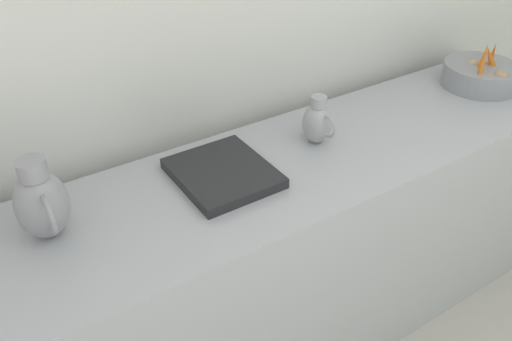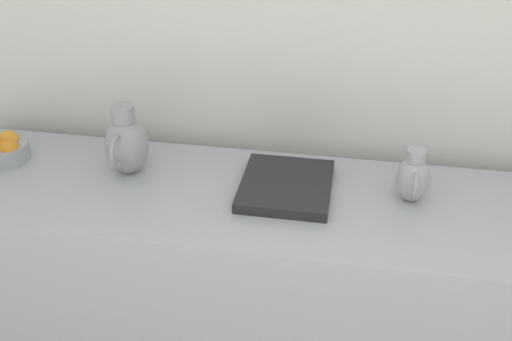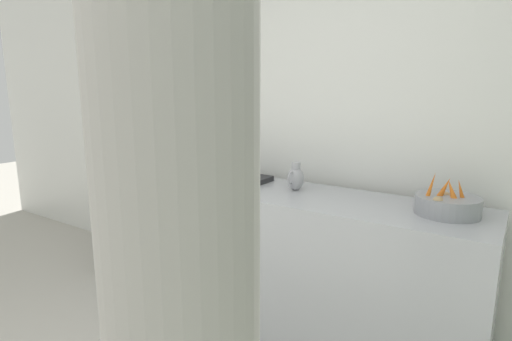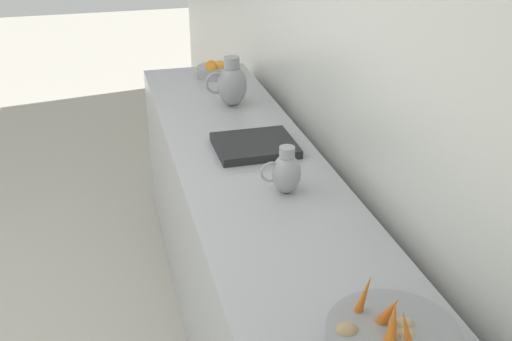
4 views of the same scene
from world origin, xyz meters
name	(u,v)px [view 2 (image 2 of 4)]	position (x,y,z in m)	size (l,w,h in m)	color
tile_wall_left	(507,2)	(-1.95, 0.28, 1.50)	(0.10, 8.99, 3.00)	silver
prep_counter	(324,309)	(-1.53, -0.22, 0.47)	(0.62, 2.88, 0.93)	#ADAFB5
orange_bowl	(3,150)	(-1.61, -1.42, 0.98)	(0.19, 0.19, 0.10)	#9EA0A5
metal_pitcher_tall	(126,143)	(-1.61, -0.94, 1.05)	(0.21, 0.15, 0.25)	#939399
metal_pitcher_short	(413,178)	(-1.59, 0.03, 1.02)	(0.16, 0.11, 0.18)	#A3A3A8
counter_sink_basin	(286,186)	(-1.58, -0.38, 0.95)	(0.34, 0.30, 0.04)	#232326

